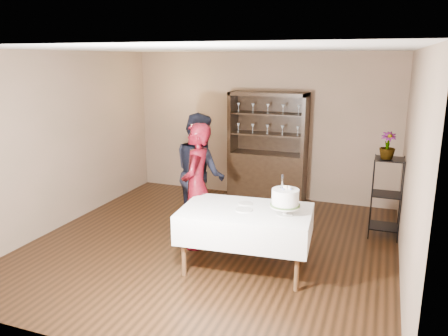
{
  "coord_description": "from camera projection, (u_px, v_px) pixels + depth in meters",
  "views": [
    {
      "loc": [
        2.18,
        -5.34,
        2.59
      ],
      "look_at": [
        0.15,
        0.1,
        1.12
      ],
      "focal_mm": 35.0,
      "sensor_mm": 36.0,
      "label": 1
    }
  ],
  "objects": [
    {
      "name": "potted_plant",
      "position": [
        388.0,
        146.0,
        6.18
      ],
      "size": [
        0.24,
        0.24,
        0.39
      ],
      "primitive_type": "imported",
      "rotation": [
        0.0,
        0.0,
        0.12
      ],
      "color": "#456430",
      "rests_on": "plant_etagere"
    },
    {
      "name": "man",
      "position": [
        200.0,
        172.0,
        6.6
      ],
      "size": [
        1.1,
        1.11,
        1.81
      ],
      "primitive_type": "imported",
      "rotation": [
        0.0,
        0.0,
        2.32
      ],
      "color": "black",
      "rests_on": "floor"
    },
    {
      "name": "floor",
      "position": [
        212.0,
        245.0,
        6.23
      ],
      "size": [
        5.0,
        5.0,
        0.0
      ],
      "primitive_type": "plane",
      "color": "black",
      "rests_on": "ground"
    },
    {
      "name": "plate_far",
      "position": [
        245.0,
        204.0,
        5.52
      ],
      "size": [
        0.19,
        0.19,
        0.01
      ],
      "primitive_type": "cylinder",
      "rotation": [
        0.0,
        0.0,
        0.04
      ],
      "color": "beige",
      "rests_on": "cake_table"
    },
    {
      "name": "woman",
      "position": [
        197.0,
        186.0,
        6.0
      ],
      "size": [
        0.53,
        0.7,
        1.75
      ],
      "primitive_type": "imported",
      "rotation": [
        0.0,
        0.0,
        -1.39
      ],
      "color": "#31040B",
      "rests_on": "floor"
    },
    {
      "name": "cake",
      "position": [
        285.0,
        199.0,
        5.1
      ],
      "size": [
        0.38,
        0.38,
        0.49
      ],
      "rotation": [
        0.0,
        0.0,
        0.22
      ],
      "color": "beige",
      "rests_on": "cake_table"
    },
    {
      "name": "ceiling",
      "position": [
        210.0,
        49.0,
        5.56
      ],
      "size": [
        5.0,
        5.0,
        0.0
      ],
      "primitive_type": "plane",
      "rotation": [
        3.14,
        0.0,
        0.0
      ],
      "color": "silver",
      "rests_on": "back_wall"
    },
    {
      "name": "back_wall",
      "position": [
        261.0,
        126.0,
        8.16
      ],
      "size": [
        5.0,
        0.02,
        2.7
      ],
      "primitive_type": "cube",
      "color": "brown",
      "rests_on": "floor"
    },
    {
      "name": "wall_right",
      "position": [
        411.0,
        168.0,
        5.05
      ],
      "size": [
        0.02,
        5.0,
        2.7
      ],
      "primitive_type": "cube",
      "color": "brown",
      "rests_on": "floor"
    },
    {
      "name": "china_hutch",
      "position": [
        267.0,
        165.0,
        8.04
      ],
      "size": [
        1.4,
        0.48,
        2.0
      ],
      "color": "black",
      "rests_on": "floor"
    },
    {
      "name": "plant_etagere",
      "position": [
        386.0,
        194.0,
        6.38
      ],
      "size": [
        0.42,
        0.42,
        1.2
      ],
      "color": "black",
      "rests_on": "floor"
    },
    {
      "name": "plate_near",
      "position": [
        244.0,
        210.0,
        5.3
      ],
      "size": [
        0.25,
        0.25,
        0.01
      ],
      "primitive_type": "cylinder",
      "rotation": [
        0.0,
        0.0,
        -0.24
      ],
      "color": "beige",
      "rests_on": "cake_table"
    },
    {
      "name": "cake_table",
      "position": [
        246.0,
        224.0,
        5.38
      ],
      "size": [
        1.66,
        1.11,
        0.79
      ],
      "rotation": [
        0.0,
        0.0,
        0.09
      ],
      "color": "white",
      "rests_on": "floor"
    },
    {
      "name": "wall_left",
      "position": [
        61.0,
        140.0,
        6.74
      ],
      "size": [
        0.02,
        5.0,
        2.7
      ],
      "primitive_type": "cube",
      "color": "brown",
      "rests_on": "floor"
    }
  ]
}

